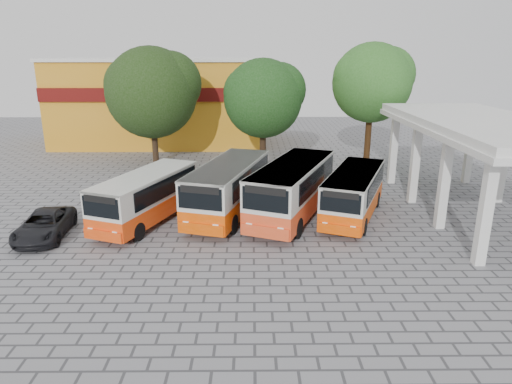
{
  "coord_description": "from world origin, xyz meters",
  "views": [
    {
      "loc": [
        -1.94,
        -20.44,
        8.79
      ],
      "look_at": [
        -1.74,
        3.37,
        1.5
      ],
      "focal_mm": 32.0,
      "sensor_mm": 36.0,
      "label": 1
    }
  ],
  "objects_px": {
    "bus_far_left": "(147,195)",
    "bus_far_right": "(354,191)",
    "parked_car": "(44,225)",
    "bus_centre_right": "(293,187)",
    "bus_centre_left": "(229,186)"
  },
  "relations": [
    {
      "from": "bus_far_right",
      "to": "parked_car",
      "type": "bearing_deg",
      "value": -148.04
    },
    {
      "from": "parked_car",
      "to": "bus_far_right",
      "type": "bearing_deg",
      "value": 4.25
    },
    {
      "from": "bus_far_left",
      "to": "bus_centre_left",
      "type": "xyz_separation_m",
      "value": [
        4.33,
        1.08,
        0.17
      ]
    },
    {
      "from": "bus_centre_left",
      "to": "parked_car",
      "type": "bearing_deg",
      "value": -144.41
    },
    {
      "from": "bus_centre_left",
      "to": "bus_far_right",
      "type": "xyz_separation_m",
      "value": [
        6.88,
        -0.51,
        -0.19
      ]
    },
    {
      "from": "bus_centre_right",
      "to": "bus_far_left",
      "type": "bearing_deg",
      "value": -153.12
    },
    {
      "from": "bus_centre_left",
      "to": "parked_car",
      "type": "relative_size",
      "value": 1.91
    },
    {
      "from": "bus_far_left",
      "to": "bus_centre_left",
      "type": "bearing_deg",
      "value": 34.9
    },
    {
      "from": "bus_far_left",
      "to": "bus_centre_right",
      "type": "xyz_separation_m",
      "value": [
        7.85,
        0.62,
        0.23
      ]
    },
    {
      "from": "bus_far_left",
      "to": "bus_far_right",
      "type": "relative_size",
      "value": 1.01
    },
    {
      "from": "bus_centre_left",
      "to": "parked_car",
      "type": "xyz_separation_m",
      "value": [
        -8.99,
        -3.15,
        -1.08
      ]
    },
    {
      "from": "bus_far_right",
      "to": "parked_car",
      "type": "relative_size",
      "value": 1.71
    },
    {
      "from": "bus_centre_right",
      "to": "parked_car",
      "type": "relative_size",
      "value": 1.99
    },
    {
      "from": "bus_far_left",
      "to": "bus_far_right",
      "type": "bearing_deg",
      "value": 23.84
    },
    {
      "from": "bus_centre_right",
      "to": "parked_car",
      "type": "height_order",
      "value": "bus_centre_right"
    }
  ]
}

